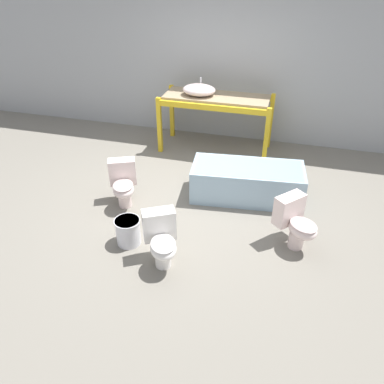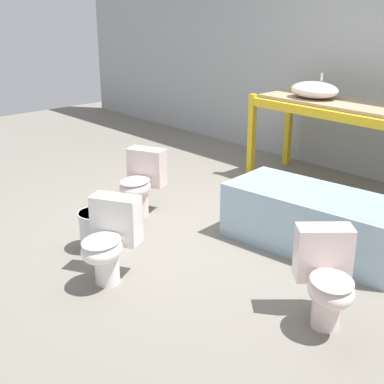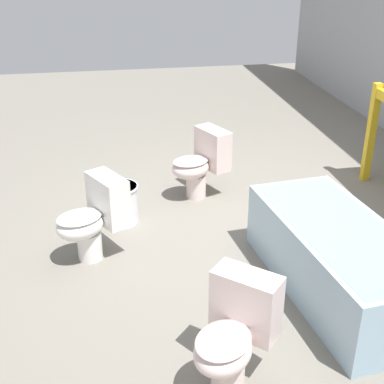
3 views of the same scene
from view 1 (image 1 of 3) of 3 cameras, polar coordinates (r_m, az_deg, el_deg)
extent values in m
plane|color=slate|center=(5.37, -1.02, -0.73)|extent=(12.00, 12.00, 0.00)
cube|color=#9EA0A3|center=(6.80, 4.53, 21.20)|extent=(10.80, 0.08, 3.20)
cube|color=gold|center=(6.45, -4.98, 10.07)|extent=(0.07, 0.07, 0.96)
cube|color=gold|center=(6.11, 11.26, 8.19)|extent=(0.07, 0.07, 0.96)
cube|color=gold|center=(7.05, -3.08, 12.18)|extent=(0.07, 0.07, 0.96)
cube|color=gold|center=(6.73, 11.86, 10.51)|extent=(0.07, 0.07, 0.96)
cube|color=gold|center=(6.06, 3.05, 12.72)|extent=(1.79, 0.06, 0.09)
cube|color=gold|center=(6.70, 4.38, 14.66)|extent=(1.79, 0.06, 0.09)
cube|color=#998466|center=(6.36, 3.77, 14.27)|extent=(1.72, 0.61, 0.04)
ellipsoid|color=silver|center=(6.34, 1.07, 15.30)|extent=(0.54, 0.42, 0.18)
cylinder|color=silver|center=(6.41, 1.35, 16.69)|extent=(0.02, 0.02, 0.08)
cube|color=#99B7CC|center=(5.31, 8.37, 1.51)|extent=(1.60, 0.83, 0.48)
cube|color=#829CAD|center=(5.24, 8.49, 2.84)|extent=(1.51, 0.74, 0.20)
cylinder|color=silver|center=(5.21, -10.20, -1.03)|extent=(0.18, 0.18, 0.22)
ellipsoid|color=silver|center=(5.06, -10.41, 0.37)|extent=(0.40, 0.44, 0.19)
ellipsoid|color=#BBA7A3|center=(5.02, -10.48, 1.03)|extent=(0.38, 0.42, 0.03)
cube|color=silver|center=(5.20, -10.55, 3.08)|extent=(0.40, 0.30, 0.36)
cylinder|color=silver|center=(4.62, 15.59, -6.95)|extent=(0.18, 0.18, 0.22)
ellipsoid|color=silver|center=(4.47, 16.51, -5.47)|extent=(0.45, 0.45, 0.19)
ellipsoid|color=#BBA7A3|center=(4.43, 16.65, -4.78)|extent=(0.43, 0.42, 0.03)
cube|color=silver|center=(4.52, 14.56, -2.54)|extent=(0.37, 0.38, 0.36)
cylinder|color=white|center=(4.23, -4.43, -9.94)|extent=(0.18, 0.18, 0.22)
ellipsoid|color=white|center=(4.06, -4.40, -8.54)|extent=(0.42, 0.45, 0.19)
ellipsoid|color=beige|center=(4.01, -4.44, -7.82)|extent=(0.40, 0.42, 0.03)
cube|color=white|center=(4.15, -5.04, -4.95)|extent=(0.40, 0.32, 0.36)
cylinder|color=silver|center=(4.54, -9.70, -5.96)|extent=(0.29, 0.29, 0.33)
cylinder|color=silver|center=(4.44, -9.88, -4.37)|extent=(0.31, 0.31, 0.02)
camera|label=2|loc=(2.34, 66.20, -14.18)|focal=50.00mm
camera|label=3|loc=(3.93, 52.29, 8.79)|focal=50.00mm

